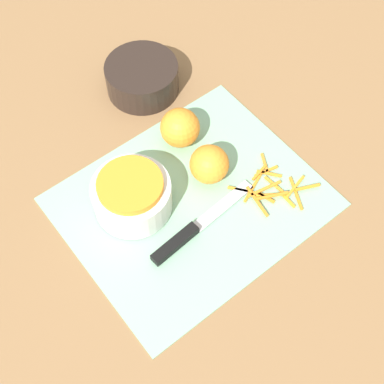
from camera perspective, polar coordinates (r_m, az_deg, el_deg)
ground_plane at (r=0.99m, az=0.00°, el=-1.08°), size 4.00×4.00×0.00m
cutting_board at (r=0.99m, az=0.00°, el=-0.99°), size 0.46×0.38×0.01m
bowl_speckled at (r=0.96m, az=-6.44°, el=-0.29°), size 0.14×0.14×0.08m
bowl_dark at (r=1.14m, az=-5.33°, el=12.05°), size 0.15×0.15×0.07m
knife at (r=0.95m, az=-0.60°, el=-4.58°), size 0.24×0.04×0.02m
orange_left at (r=1.04m, az=-1.29°, el=6.87°), size 0.08×0.08×0.08m
orange_right at (r=0.99m, az=1.86°, el=2.98°), size 0.07×0.07×0.07m
peel_pile at (r=1.01m, az=8.45°, el=0.47°), size 0.14×0.14×0.01m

